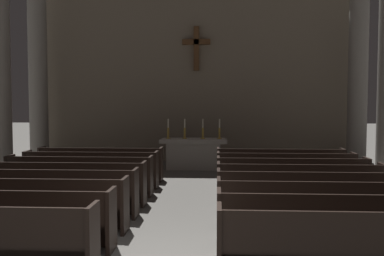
# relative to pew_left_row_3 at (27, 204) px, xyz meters

# --- Properties ---
(pew_left_row_3) EXTENTS (3.49, 0.50, 0.95)m
(pew_left_row_3) POSITION_rel_pew_left_row_3_xyz_m (0.00, 0.00, 0.00)
(pew_left_row_3) COLOR black
(pew_left_row_3) RESTS_ON ground
(pew_left_row_4) EXTENTS (3.49, 0.50, 0.95)m
(pew_left_row_4) POSITION_rel_pew_left_row_3_xyz_m (0.00, 0.98, 0.00)
(pew_left_row_4) COLOR black
(pew_left_row_4) RESTS_ON ground
(pew_left_row_5) EXTENTS (3.49, 0.50, 0.95)m
(pew_left_row_5) POSITION_rel_pew_left_row_3_xyz_m (0.00, 1.97, 0.00)
(pew_left_row_5) COLOR black
(pew_left_row_5) RESTS_ON ground
(pew_left_row_6) EXTENTS (3.49, 0.50, 0.95)m
(pew_left_row_6) POSITION_rel_pew_left_row_3_xyz_m (0.00, 2.95, 0.00)
(pew_left_row_6) COLOR black
(pew_left_row_6) RESTS_ON ground
(pew_left_row_7) EXTENTS (3.49, 0.50, 0.95)m
(pew_left_row_7) POSITION_rel_pew_left_row_3_xyz_m (0.00, 3.93, 0.00)
(pew_left_row_7) COLOR black
(pew_left_row_7) RESTS_ON ground
(pew_left_row_8) EXTENTS (3.49, 0.50, 0.95)m
(pew_left_row_8) POSITION_rel_pew_left_row_3_xyz_m (0.00, 4.91, 0.00)
(pew_left_row_8) COLOR black
(pew_left_row_8) RESTS_ON ground
(pew_right_row_1) EXTENTS (3.49, 0.50, 0.95)m
(pew_right_row_1) POSITION_rel_pew_left_row_3_xyz_m (5.03, -1.97, 0.00)
(pew_right_row_1) COLOR black
(pew_right_row_1) RESTS_ON ground
(pew_right_row_2) EXTENTS (3.49, 0.50, 0.95)m
(pew_right_row_2) POSITION_rel_pew_left_row_3_xyz_m (5.03, -0.98, 0.00)
(pew_right_row_2) COLOR black
(pew_right_row_2) RESTS_ON ground
(pew_right_row_3) EXTENTS (3.49, 0.50, 0.95)m
(pew_right_row_3) POSITION_rel_pew_left_row_3_xyz_m (5.03, 0.00, 0.00)
(pew_right_row_3) COLOR black
(pew_right_row_3) RESTS_ON ground
(pew_right_row_4) EXTENTS (3.49, 0.50, 0.95)m
(pew_right_row_4) POSITION_rel_pew_left_row_3_xyz_m (5.03, 0.98, 0.00)
(pew_right_row_4) COLOR black
(pew_right_row_4) RESTS_ON ground
(pew_right_row_5) EXTENTS (3.49, 0.50, 0.95)m
(pew_right_row_5) POSITION_rel_pew_left_row_3_xyz_m (5.03, 1.97, 0.00)
(pew_right_row_5) COLOR black
(pew_right_row_5) RESTS_ON ground
(pew_right_row_6) EXTENTS (3.49, 0.50, 0.95)m
(pew_right_row_6) POSITION_rel_pew_left_row_3_xyz_m (5.03, 2.95, 0.00)
(pew_right_row_6) COLOR black
(pew_right_row_6) RESTS_ON ground
(pew_right_row_7) EXTENTS (3.49, 0.50, 0.95)m
(pew_right_row_7) POSITION_rel_pew_left_row_3_xyz_m (5.03, 3.93, 0.00)
(pew_right_row_7) COLOR black
(pew_right_row_7) RESTS_ON ground
(pew_right_row_8) EXTENTS (3.49, 0.50, 0.95)m
(pew_right_row_8) POSITION_rel_pew_left_row_3_xyz_m (5.03, 4.91, 0.00)
(pew_right_row_8) COLOR black
(pew_right_row_8) RESTS_ON ground
(column_left_fourth) EXTENTS (0.97, 0.97, 6.34)m
(column_left_fourth) POSITION_rel_pew_left_row_3_xyz_m (-2.97, 7.86, 2.61)
(column_left_fourth) COLOR gray
(column_left_fourth) RESTS_ON ground
(column_right_fourth) EXTENTS (0.97, 0.97, 6.34)m
(column_right_fourth) POSITION_rel_pew_left_row_3_xyz_m (8.01, 7.86, 2.61)
(column_right_fourth) COLOR gray
(column_right_fourth) RESTS_ON ground
(altar) EXTENTS (2.20, 0.90, 1.01)m
(altar) POSITION_rel_pew_left_row_3_xyz_m (2.52, 7.21, 0.06)
(altar) COLOR #A8A399
(altar) RESTS_ON ground
(candlestick_outer_left) EXTENTS (0.16, 0.16, 0.66)m
(candlestick_outer_left) POSITION_rel_pew_left_row_3_xyz_m (1.67, 7.21, 0.74)
(candlestick_outer_left) COLOR #B79338
(candlestick_outer_left) RESTS_ON altar
(candlestick_inner_left) EXTENTS (0.16, 0.16, 0.66)m
(candlestick_inner_left) POSITION_rel_pew_left_row_3_xyz_m (2.22, 7.21, 0.74)
(candlestick_inner_left) COLOR #B79338
(candlestick_inner_left) RESTS_ON altar
(candlestick_inner_right) EXTENTS (0.16, 0.16, 0.66)m
(candlestick_inner_right) POSITION_rel_pew_left_row_3_xyz_m (2.82, 7.21, 0.74)
(candlestick_inner_right) COLOR #B79338
(candlestick_inner_right) RESTS_ON altar
(candlestick_outer_right) EXTENTS (0.16, 0.16, 0.66)m
(candlestick_outer_right) POSITION_rel_pew_left_row_3_xyz_m (3.37, 7.21, 0.74)
(candlestick_outer_right) COLOR #B79338
(candlestick_outer_right) RESTS_ON altar
(apse_with_cross) EXTENTS (12.01, 0.44, 7.60)m
(apse_with_cross) POSITION_rel_pew_left_row_3_xyz_m (2.52, 9.25, 3.33)
(apse_with_cross) COLOR gray
(apse_with_cross) RESTS_ON ground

